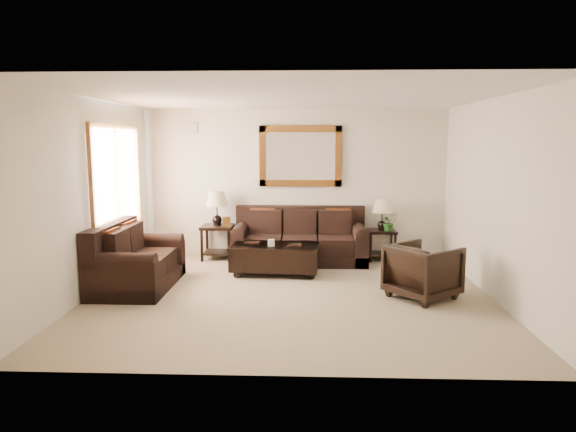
{
  "coord_description": "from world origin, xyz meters",
  "views": [
    {
      "loc": [
        0.24,
        -6.9,
        2.11
      ],
      "look_at": [
        -0.05,
        0.6,
        1.02
      ],
      "focal_mm": 32.0,
      "sensor_mm": 36.0,
      "label": 1
    }
  ],
  "objects_px": {
    "sofa": "(300,242)",
    "armchair": "(423,269)",
    "loveseat": "(134,264)",
    "end_table_left": "(217,215)",
    "end_table_right": "(382,220)",
    "coffee_table": "(275,256)"
  },
  "relations": [
    {
      "from": "loveseat",
      "to": "coffee_table",
      "type": "xyz_separation_m",
      "value": [
        2.02,
        0.83,
        -0.05
      ]
    },
    {
      "from": "end_table_left",
      "to": "end_table_right",
      "type": "distance_m",
      "value": 2.96
    },
    {
      "from": "end_table_right",
      "to": "coffee_table",
      "type": "xyz_separation_m",
      "value": [
        -1.85,
        -1.07,
        -0.42
      ]
    },
    {
      "from": "end_table_left",
      "to": "end_table_right",
      "type": "height_order",
      "value": "end_table_left"
    },
    {
      "from": "loveseat",
      "to": "coffee_table",
      "type": "relative_size",
      "value": 1.15
    },
    {
      "from": "coffee_table",
      "to": "armchair",
      "type": "height_order",
      "value": "armchair"
    },
    {
      "from": "armchair",
      "to": "sofa",
      "type": "bearing_deg",
      "value": 0.06
    },
    {
      "from": "end_table_right",
      "to": "sofa",
      "type": "bearing_deg",
      "value": -173.43
    },
    {
      "from": "end_table_right",
      "to": "armchair",
      "type": "relative_size",
      "value": 1.35
    },
    {
      "from": "loveseat",
      "to": "end_table_right",
      "type": "bearing_deg",
      "value": -63.82
    },
    {
      "from": "loveseat",
      "to": "end_table_left",
      "type": "height_order",
      "value": "end_table_left"
    },
    {
      "from": "end_table_left",
      "to": "coffee_table",
      "type": "distance_m",
      "value": 1.6
    },
    {
      "from": "end_table_right",
      "to": "armchair",
      "type": "xyz_separation_m",
      "value": [
        0.24,
        -2.27,
        -0.31
      ]
    },
    {
      "from": "sofa",
      "to": "loveseat",
      "type": "xyz_separation_m",
      "value": [
        -2.4,
        -1.73,
        0.0
      ]
    },
    {
      "from": "end_table_right",
      "to": "coffee_table",
      "type": "distance_m",
      "value": 2.17
    },
    {
      "from": "sofa",
      "to": "armchair",
      "type": "xyz_separation_m",
      "value": [
        1.7,
        -2.11,
        0.06
      ]
    },
    {
      "from": "sofa",
      "to": "end_table_right",
      "type": "height_order",
      "value": "end_table_right"
    },
    {
      "from": "end_table_left",
      "to": "loveseat",
      "type": "bearing_deg",
      "value": -115.85
    },
    {
      "from": "end_table_right",
      "to": "coffee_table",
      "type": "relative_size",
      "value": 0.76
    },
    {
      "from": "sofa",
      "to": "coffee_table",
      "type": "relative_size",
      "value": 1.6
    },
    {
      "from": "sofa",
      "to": "loveseat",
      "type": "relative_size",
      "value": 1.39
    },
    {
      "from": "loveseat",
      "to": "end_table_right",
      "type": "xyz_separation_m",
      "value": [
        3.86,
        1.9,
        0.37
      ]
    }
  ]
}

